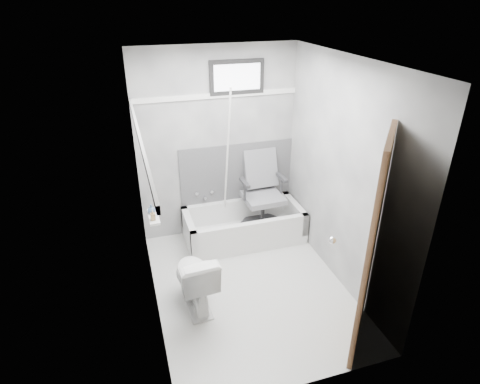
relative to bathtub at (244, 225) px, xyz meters
name	(u,v)px	position (x,y,z in m)	size (l,w,h in m)	color
floor	(249,286)	(-0.23, -0.93, -0.21)	(2.60, 2.60, 0.00)	silver
ceiling	(252,60)	(-0.23, -0.93, 2.19)	(2.60, 2.60, 0.00)	silver
wall_back	(218,145)	(-0.23, 0.37, 0.99)	(2.00, 0.02, 2.40)	slate
wall_front	(310,268)	(-0.23, -2.23, 0.99)	(2.00, 0.02, 2.40)	slate
wall_left	(146,203)	(-1.23, -0.93, 0.99)	(0.02, 2.60, 2.40)	slate
wall_right	(342,176)	(0.77, -0.93, 0.99)	(0.02, 2.60, 2.40)	slate
bathtub	(244,225)	(0.00, 0.00, 0.00)	(1.50, 0.70, 0.42)	silver
office_chair	(263,193)	(0.27, 0.05, 0.40)	(0.57, 0.57, 0.99)	slate
toilet	(194,279)	(-0.85, -1.04, 0.12)	(0.38, 0.68, 0.67)	white
door	(421,264)	(0.75, -2.21, 0.79)	(0.78, 0.78, 2.00)	#572F20
window	(237,77)	(0.02, 0.36, 1.81)	(0.66, 0.04, 0.40)	black
backerboard	(237,172)	(0.02, 0.36, 0.59)	(1.50, 0.02, 0.78)	#4C4C4F
trim_back	(216,96)	(-0.23, 0.36, 1.61)	(2.00, 0.02, 0.06)	white
trim_left	(140,138)	(-1.22, -0.93, 1.61)	(0.02, 2.60, 0.06)	white
pole	(227,163)	(-0.18, 0.13, 0.84)	(0.02, 0.02, 1.95)	silver
shelf	(154,217)	(-1.16, -0.66, 0.69)	(0.10, 0.32, 0.03)	silver
soap_bottle_a	(153,215)	(-1.17, -0.74, 0.76)	(0.05, 0.05, 0.10)	#A28451
soap_bottle_b	(151,209)	(-1.17, -0.60, 0.75)	(0.08, 0.08, 0.10)	#445F7E
faucet	(204,195)	(-0.43, 0.34, 0.34)	(0.26, 0.10, 0.16)	silver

